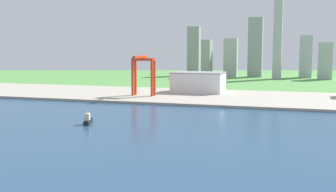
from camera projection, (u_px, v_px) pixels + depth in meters
The scene contains 7 objects.
ground_plane at pixel (209, 136), 255.96m from camera, with size 2400.00×2400.00×0.00m, color #518F43.
water_bay at pixel (181, 161), 199.15m from camera, with size 840.00×360.00×0.15m, color navy.
industrial_pier at pixel (248, 98), 435.72m from camera, with size 840.00×140.00×2.50m, color #A69F8F.
tugboat_small at pixel (88, 120), 294.41m from camera, with size 8.53×17.14×10.06m.
port_crane_red at pixel (143, 67), 445.41m from camera, with size 24.03×35.46×42.38m.
warehouse_main at pixel (198, 82), 483.79m from camera, with size 58.16×38.34×22.92m.
distant_skyline at pixel (254, 52), 759.06m from camera, with size 258.21×75.00×138.94m.
Camera 1 is at (52.92, 52.80, 52.82)m, focal length 45.31 mm.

